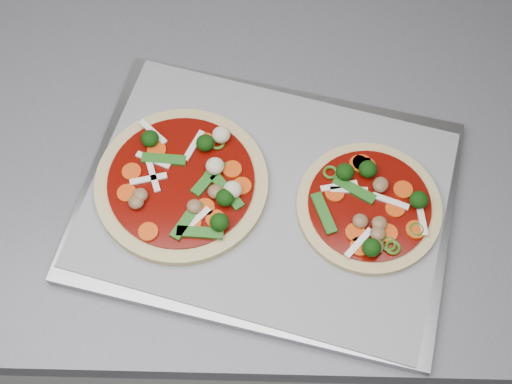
{
  "coord_description": "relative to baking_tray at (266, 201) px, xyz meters",
  "views": [
    {
      "loc": [
        0.21,
        0.81,
        1.74
      ],
      "look_at": [
        0.2,
        1.22,
        0.93
      ],
      "focal_mm": 50.0,
      "sensor_mm": 36.0,
      "label": 1
    }
  ],
  "objects": [
    {
      "name": "baking_tray",
      "position": [
        0.0,
        0.0,
        0.0
      ],
      "size": [
        0.54,
        0.45,
        0.02
      ],
      "primitive_type": "cube",
      "rotation": [
        0.0,
        0.0,
        -0.22
      ],
      "color": "gray",
      "rests_on": "countertop"
    },
    {
      "name": "parchment",
      "position": [
        0.0,
        0.0,
        0.01
      ],
      "size": [
        0.52,
        0.43,
        0.0
      ],
      "primitive_type": "cube",
      "rotation": [
        0.0,
        0.0,
        -0.26
      ],
      "color": "gray",
      "rests_on": "baking_tray"
    },
    {
      "name": "pizza_left",
      "position": [
        -0.11,
        0.01,
        0.02
      ],
      "size": [
        0.28,
        0.28,
        0.04
      ],
      "rotation": [
        0.0,
        0.0,
        -0.31
      ],
      "color": "tan",
      "rests_on": "parchment"
    },
    {
      "name": "pizza_right",
      "position": [
        0.13,
        -0.01,
        0.02
      ],
      "size": [
        0.2,
        0.2,
        0.03
      ],
      "rotation": [
        0.0,
        0.0,
        -0.09
      ],
      "color": "tan",
      "rests_on": "parchment"
    },
    {
      "name": "base_cabinet",
      "position": [
        -0.22,
        0.08,
        -0.48
      ],
      "size": [
        3.6,
        0.6,
        0.86
      ],
      "primitive_type": "cube",
      "color": "#BBBCB9",
      "rests_on": "ground"
    },
    {
      "name": "countertop",
      "position": [
        -0.22,
        0.08,
        -0.03
      ],
      "size": [
        3.6,
        0.6,
        0.04
      ],
      "primitive_type": "cube",
      "color": "slate",
      "rests_on": "base_cabinet"
    }
  ]
}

